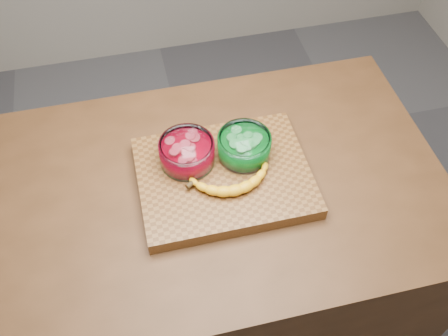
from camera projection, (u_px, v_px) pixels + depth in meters
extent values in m
plane|color=#545458|center=(224.00, 312.00, 2.05)|extent=(3.50, 3.50, 0.00)
cube|color=#492C16|center=(224.00, 261.00, 1.69)|extent=(1.20, 0.80, 0.90)
cube|color=brown|center=(224.00, 177.00, 1.33)|extent=(0.45, 0.35, 0.04)
cylinder|color=white|center=(187.00, 152.00, 1.31)|extent=(0.15, 0.15, 0.07)
cylinder|color=red|center=(187.00, 155.00, 1.32)|extent=(0.12, 0.12, 0.04)
cylinder|color=#FF5066|center=(187.00, 148.00, 1.29)|extent=(0.12, 0.12, 0.02)
cylinder|color=white|center=(244.00, 146.00, 1.32)|extent=(0.14, 0.14, 0.07)
cylinder|color=#0B9628|center=(244.00, 148.00, 1.33)|extent=(0.12, 0.12, 0.04)
cylinder|color=#6DE77A|center=(244.00, 141.00, 1.31)|extent=(0.11, 0.11, 0.02)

